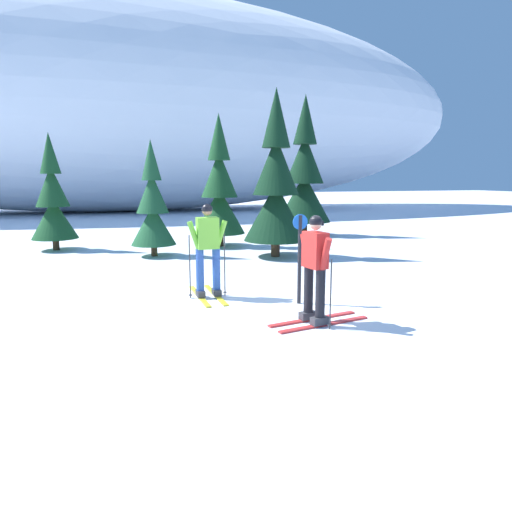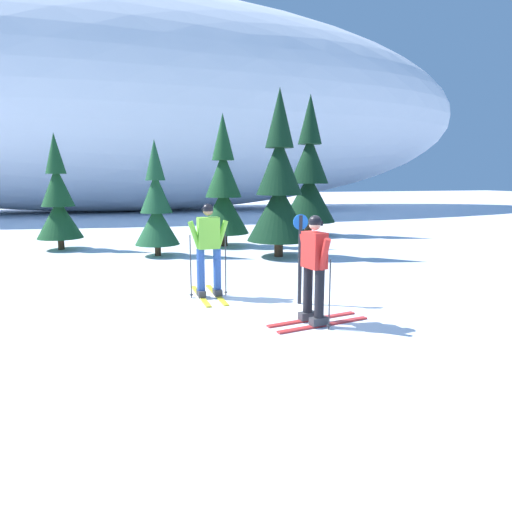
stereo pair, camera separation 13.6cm
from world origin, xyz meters
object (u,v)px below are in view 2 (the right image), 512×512
at_px(pine_tree_center, 223,192).
at_px(trail_marker_post, 300,254).
at_px(pine_tree_far_left, 58,202).
at_px(pine_tree_far_right, 309,178).
at_px(pine_tree_center_left, 156,208).
at_px(pine_tree_center_right, 279,188).
at_px(skier_lime_jacket, 209,249).
at_px(skier_red_jacket, 314,268).

distance_m(pine_tree_center, trail_marker_post, 7.49).
height_order(pine_tree_far_left, trail_marker_post, pine_tree_far_left).
relative_size(pine_tree_center, pine_tree_far_right, 0.80).
xyz_separation_m(pine_tree_center, pine_tree_far_right, (3.86, 1.87, 0.46)).
distance_m(pine_tree_center_left, pine_tree_center_right, 3.62).
bearing_deg(pine_tree_far_left, pine_tree_center_left, -36.07).
distance_m(skier_lime_jacket, skier_red_jacket, 2.45).
height_order(skier_lime_jacket, pine_tree_far_right, pine_tree_far_right).
distance_m(pine_tree_center_left, pine_tree_center, 2.69).
height_order(pine_tree_center, trail_marker_post, pine_tree_center).
height_order(pine_tree_center, pine_tree_center_right, pine_tree_center_right).
bearing_deg(trail_marker_post, pine_tree_center, 87.93).
height_order(skier_red_jacket, pine_tree_far_left, pine_tree_far_left).
relative_size(pine_tree_center_left, pine_tree_center, 0.77).
bearing_deg(pine_tree_center_right, skier_lime_jacket, -125.32).
xyz_separation_m(skier_lime_jacket, pine_tree_center_right, (2.83, 3.99, 1.04)).
xyz_separation_m(pine_tree_center, trail_marker_post, (-0.27, -7.43, -0.89)).
bearing_deg(trail_marker_post, pine_tree_far_left, 120.94).
relative_size(skier_lime_jacket, pine_tree_center_right, 0.38).
distance_m(pine_tree_center, pine_tree_center_right, 2.73).
bearing_deg(pine_tree_center_right, skier_red_jacket, -104.42).
height_order(skier_red_jacket, pine_tree_center_left, pine_tree_center_left).
bearing_deg(skier_lime_jacket, pine_tree_far_right, 56.10).
xyz_separation_m(skier_red_jacket, pine_tree_far_left, (-4.68, 9.36, 0.64)).
bearing_deg(pine_tree_far_left, skier_lime_jacket, -64.81).
height_order(pine_tree_far_left, pine_tree_far_right, pine_tree_far_right).
relative_size(skier_lime_jacket, pine_tree_center, 0.42).
distance_m(pine_tree_center_right, pine_tree_far_right, 5.20).
bearing_deg(pine_tree_center_left, skier_red_jacket, -76.06).
height_order(pine_tree_far_right, trail_marker_post, pine_tree_far_right).
bearing_deg(skier_lime_jacket, pine_tree_center, 74.82).
distance_m(skier_red_jacket, pine_tree_far_right, 11.42).
bearing_deg(pine_tree_center_left, pine_tree_far_right, 27.44).
bearing_deg(pine_tree_far_right, skier_red_jacket, -112.62).
bearing_deg(trail_marker_post, pine_tree_center_right, 74.85).
xyz_separation_m(pine_tree_center_left, pine_tree_center, (2.30, 1.33, 0.41)).
height_order(skier_lime_jacket, pine_tree_center_right, pine_tree_center_right).
xyz_separation_m(pine_tree_center_left, pine_tree_center_right, (3.37, -1.18, 0.58)).
relative_size(skier_red_jacket, pine_tree_center, 0.40).
bearing_deg(trail_marker_post, skier_red_jacket, -101.29).
bearing_deg(pine_tree_far_right, pine_tree_center, -154.19).
height_order(pine_tree_center_left, pine_tree_center_right, pine_tree_center_right).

